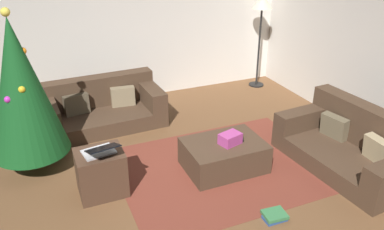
# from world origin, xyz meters

# --- Properties ---
(ground_plane) EXTENTS (6.40, 6.40, 0.00)m
(ground_plane) POSITION_xyz_m (0.00, 0.00, 0.00)
(ground_plane) COLOR brown
(rear_partition) EXTENTS (6.40, 0.12, 2.60)m
(rear_partition) POSITION_xyz_m (0.00, 3.14, 1.30)
(rear_partition) COLOR silver
(rear_partition) RESTS_ON ground_plane
(couch_left) EXTENTS (1.80, 0.95, 0.69)m
(couch_left) POSITION_xyz_m (-0.40, 2.24, 0.27)
(couch_left) COLOR #473323
(couch_left) RESTS_ON ground_plane
(couch_right) EXTENTS (1.04, 1.78, 0.75)m
(couch_right) POSITION_xyz_m (2.26, -0.14, 0.28)
(couch_right) COLOR #473323
(couch_right) RESTS_ON ground_plane
(ottoman) EXTENTS (0.96, 0.70, 0.36)m
(ottoman) POSITION_xyz_m (0.75, 0.42, 0.18)
(ottoman) COLOR #473323
(ottoman) RESTS_ON ground_plane
(gift_box) EXTENTS (0.29, 0.24, 0.14)m
(gift_box) POSITION_xyz_m (0.80, 0.37, 0.43)
(gift_box) COLOR #B23F8C
(gift_box) RESTS_ON ottoman
(tv_remote) EXTENTS (0.11, 0.17, 0.02)m
(tv_remote) POSITION_xyz_m (0.99, 0.43, 0.37)
(tv_remote) COLOR black
(tv_remote) RESTS_ON ottoman
(christmas_tree) EXTENTS (0.91, 0.91, 1.99)m
(christmas_tree) POSITION_xyz_m (-1.42, 1.36, 1.07)
(christmas_tree) COLOR brown
(christmas_tree) RESTS_ON ground_plane
(side_table) EXTENTS (0.52, 0.44, 0.53)m
(side_table) POSITION_xyz_m (-0.75, 0.51, 0.26)
(side_table) COLOR #4C3323
(side_table) RESTS_ON ground_plane
(laptop) EXTENTS (0.40, 0.45, 0.18)m
(laptop) POSITION_xyz_m (-0.74, 0.45, 0.58)
(laptop) COLOR silver
(laptop) RESTS_ON side_table
(book_stack) EXTENTS (0.25, 0.22, 0.07)m
(book_stack) POSITION_xyz_m (0.80, -0.65, 0.04)
(book_stack) COLOR #2D5193
(book_stack) RESTS_ON ground_plane
(corner_lamp) EXTENTS (0.36, 0.36, 1.69)m
(corner_lamp) POSITION_xyz_m (2.64, 2.72, 1.44)
(corner_lamp) COLOR black
(corner_lamp) RESTS_ON ground_plane
(area_rug) EXTENTS (2.60, 2.00, 0.01)m
(area_rug) POSITION_xyz_m (0.75, 0.42, 0.00)
(area_rug) COLOR brown
(area_rug) RESTS_ON ground_plane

